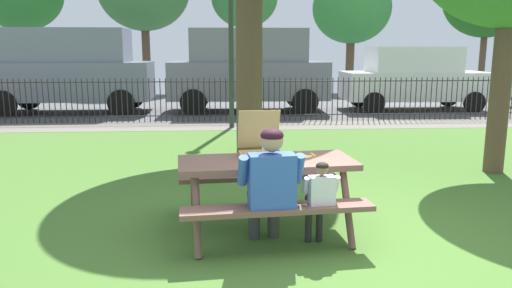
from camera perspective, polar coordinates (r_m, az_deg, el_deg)
The scene contains 14 objects.
ground at distance 7.01m, azimuth 4.92°, elevation -4.82°, with size 28.00×12.33×0.02m, color #48732C.
cobblestone_walkway at distance 12.32m, azimuth 1.13°, elevation 2.13°, with size 28.00×1.40×0.01m, color slate.
street_asphalt at distance 16.96m, azimuth -0.22°, elevation 4.56°, with size 28.00×7.97×0.01m, color #515154.
picnic_table_foreground at distance 5.11m, azimuth 1.21°, elevation -3.73°, with size 1.93×1.64×0.79m.
pizza_box_open at distance 5.17m, azimuth 0.56°, elevation -0.26°, with size 0.49×0.57×0.49m.
pizza_slice_on_table at distance 5.26m, azimuth 5.60°, elevation -1.34°, with size 0.26×0.16×0.02m.
adult_at_table at distance 4.61m, azimuth 1.61°, elevation -4.60°, with size 0.63×0.62×1.19m.
child_at_table at distance 4.73m, azimuth 7.34°, elevation -5.99°, with size 0.36×0.35×0.87m.
iron_fence_streetside at distance 12.94m, azimuth 0.87°, elevation 5.17°, with size 21.48×0.03×1.14m.
lamp_post_walkway at distance 11.93m, azimuth -2.93°, elevation 15.09°, with size 0.28×0.28×4.57m.
parked_car_left at distance 15.65m, azimuth -20.67°, elevation 8.14°, with size 4.75×2.16×2.46m.
parked_car_center at distance 15.01m, azimuth -0.86°, elevation 8.75°, with size 4.74×2.16×2.46m.
parked_car_right at distance 16.12m, azimuth 17.78°, elevation 7.32°, with size 4.44×1.99×1.94m.
far_tree_midright at distance 23.28m, azimuth 11.00°, elevation 15.13°, with size 3.50×3.50×5.25m.
Camera 1 is at (-1.04, -4.50, 1.90)m, focal length 34.64 mm.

